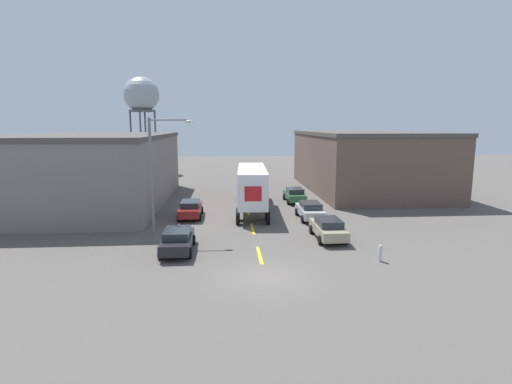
{
  "coord_description": "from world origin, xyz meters",
  "views": [
    {
      "loc": [
        -1.95,
        -19.22,
        7.64
      ],
      "look_at": [
        0.39,
        11.42,
        2.49
      ],
      "focal_mm": 28.0,
      "sensor_mm": 36.0,
      "label": 1
    }
  ],
  "objects": [
    {
      "name": "parked_car_right_mid",
      "position": [
        4.94,
        12.46,
        0.75
      ],
      "size": [
        1.92,
        4.36,
        1.42
      ],
      "color": "#B2B2B7",
      "rests_on": "ground_plane"
    },
    {
      "name": "parked_car_right_near",
      "position": [
        4.94,
        6.6,
        0.75
      ],
      "size": [
        1.92,
        4.36,
        1.42
      ],
      "color": "tan",
      "rests_on": "ground_plane"
    },
    {
      "name": "warehouse_right",
      "position": [
        14.5,
        26.97,
        3.46
      ],
      "size": [
        13.21,
        22.24,
        6.91
      ],
      "color": "brown",
      "rests_on": "ground_plane"
    },
    {
      "name": "water_tower",
      "position": [
        -15.38,
        48.1,
        12.33
      ],
      "size": [
        5.63,
        5.63,
        15.35
      ],
      "color": "#47474C",
      "rests_on": "ground_plane"
    },
    {
      "name": "warehouse_left",
      "position": [
        -14.75,
        20.68,
        3.4
      ],
      "size": [
        13.71,
        22.77,
        6.79
      ],
      "color": "slate",
      "rests_on": "ground_plane"
    },
    {
      "name": "ground_plane",
      "position": [
        0.0,
        0.0,
        0.0
      ],
      "size": [
        160.0,
        160.0,
        0.0
      ],
      "primitive_type": "plane",
      "color": "#56514C"
    },
    {
      "name": "semi_truck",
      "position": [
        0.37,
        16.51,
        2.36
      ],
      "size": [
        3.21,
        13.21,
        3.99
      ],
      "rotation": [
        0.0,
        0.0,
        -0.05
      ],
      "color": "#B21919",
      "rests_on": "ground_plane"
    },
    {
      "name": "parked_car_left_near",
      "position": [
        -4.94,
        4.55,
        0.75
      ],
      "size": [
        1.92,
        4.36,
        1.42
      ],
      "color": "black",
      "rests_on": "ground_plane"
    },
    {
      "name": "parked_car_right_far",
      "position": [
        4.94,
        19.88,
        0.75
      ],
      "size": [
        1.92,
        4.36,
        1.42
      ],
      "color": "#2D5B38",
      "rests_on": "ground_plane"
    },
    {
      "name": "parked_car_left_far",
      "position": [
        -4.94,
        13.81,
        0.75
      ],
      "size": [
        1.92,
        4.36,
        1.42
      ],
      "color": "maroon",
      "rests_on": "ground_plane"
    },
    {
      "name": "street_lamp",
      "position": [
        -6.67,
        8.37,
        4.77
      ],
      "size": [
        3.05,
        0.32,
        8.15
      ],
      "color": "slate",
      "rests_on": "ground_plane"
    },
    {
      "name": "fire_hydrant",
      "position": [
        6.73,
        1.9,
        0.49
      ],
      "size": [
        0.22,
        0.22,
        0.98
      ],
      "color": "silver",
      "rests_on": "ground_plane"
    },
    {
      "name": "road_centerline",
      "position": [
        0.0,
        9.72,
        0.0
      ],
      "size": [
        0.2,
        15.65,
        0.01
      ],
      "color": "yellow",
      "rests_on": "ground_plane"
    }
  ]
}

